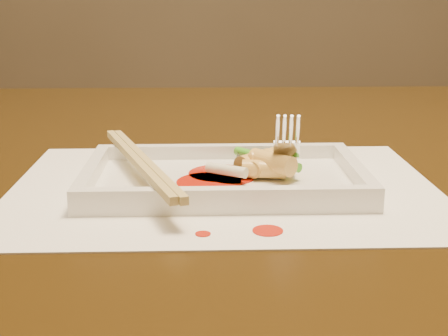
{
  "coord_description": "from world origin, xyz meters",
  "views": [
    {
      "loc": [
        -0.11,
        -0.74,
        0.93
      ],
      "look_at": [
        -0.09,
        -0.18,
        0.77
      ],
      "focal_mm": 50.0,
      "sensor_mm": 36.0,
      "label": 1
    }
  ],
  "objects_px": {
    "table": "(289,220)",
    "chopstick_a": "(136,161)",
    "fork": "(298,97)",
    "placemat": "(224,187)",
    "plate_base": "(224,182)"
  },
  "relations": [
    {
      "from": "placemat",
      "to": "plate_base",
      "type": "bearing_deg",
      "value": 0.0
    },
    {
      "from": "placemat",
      "to": "chopstick_a",
      "type": "relative_size",
      "value": 1.62
    },
    {
      "from": "table",
      "to": "chopstick_a",
      "type": "height_order",
      "value": "chopstick_a"
    },
    {
      "from": "placemat",
      "to": "plate_base",
      "type": "height_order",
      "value": "plate_base"
    },
    {
      "from": "plate_base",
      "to": "placemat",
      "type": "bearing_deg",
      "value": 0.0
    },
    {
      "from": "table",
      "to": "chopstick_a",
      "type": "distance_m",
      "value": 0.28
    },
    {
      "from": "fork",
      "to": "plate_base",
      "type": "bearing_deg",
      "value": -165.58
    },
    {
      "from": "placemat",
      "to": "chopstick_a",
      "type": "xyz_separation_m",
      "value": [
        -0.08,
        0.0,
        0.03
      ]
    },
    {
      "from": "chopstick_a",
      "to": "fork",
      "type": "bearing_deg",
      "value": 6.75
    },
    {
      "from": "table",
      "to": "plate_base",
      "type": "distance_m",
      "value": 0.23
    },
    {
      "from": "placemat",
      "to": "table",
      "type": "bearing_deg",
      "value": 63.47
    },
    {
      "from": "table",
      "to": "fork",
      "type": "relative_size",
      "value": 10.0
    },
    {
      "from": "table",
      "to": "chopstick_a",
      "type": "relative_size",
      "value": 5.68
    },
    {
      "from": "placemat",
      "to": "fork",
      "type": "xyz_separation_m",
      "value": [
        0.07,
        0.02,
        0.08
      ]
    },
    {
      "from": "chopstick_a",
      "to": "fork",
      "type": "xyz_separation_m",
      "value": [
        0.15,
        0.02,
        0.06
      ]
    }
  ]
}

